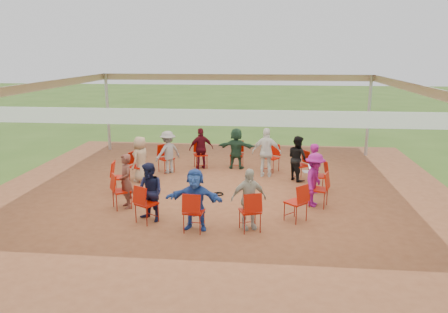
# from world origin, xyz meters

# --- Properties ---
(ground) EXTENTS (80.00, 80.00, 0.00)m
(ground) POSITION_xyz_m (0.00, 0.00, 0.00)
(ground) COLOR #35561B
(ground) RESTS_ON ground
(dirt_patch) EXTENTS (13.00, 13.00, 0.00)m
(dirt_patch) POSITION_xyz_m (0.00, 0.00, 0.01)
(dirt_patch) COLOR brown
(dirt_patch) RESTS_ON ground
(tent) EXTENTS (10.33, 10.33, 3.00)m
(tent) POSITION_xyz_m (0.00, 0.00, 2.37)
(tent) COLOR #B2B2B7
(tent) RESTS_ON ground
(chair_0) EXTENTS (0.49, 0.47, 0.90)m
(chair_0) POSITION_xyz_m (2.72, 0.34, 0.45)
(chair_0) COLOR #AA1102
(chair_0) RESTS_ON ground
(chair_1) EXTENTS (0.60, 0.59, 0.90)m
(chair_1) POSITION_xyz_m (2.30, 1.49, 0.45)
(chair_1) COLOR #AA1102
(chair_1) RESTS_ON ground
(chair_2) EXTENTS (0.59, 0.59, 0.90)m
(chair_2) POSITION_xyz_m (1.43, 2.34, 0.45)
(chair_2) COLOR #AA1102
(chair_2) RESTS_ON ground
(chair_3) EXTENTS (0.46, 0.48, 0.90)m
(chair_3) POSITION_xyz_m (0.27, 2.73, 0.45)
(chair_3) COLOR #AA1102
(chair_3) RESTS_ON ground
(chair_4) EXTENTS (0.55, 0.56, 0.90)m
(chair_4) POSITION_xyz_m (-0.94, 2.58, 0.45)
(chair_4) COLOR #AA1102
(chair_4) RESTS_ON ground
(chair_5) EXTENTS (0.61, 0.61, 0.90)m
(chair_5) POSITION_xyz_m (-1.97, 1.91, 0.45)
(chair_5) COLOR #AA1102
(chair_5) RESTS_ON ground
(chair_6) EXTENTS (0.55, 0.54, 0.90)m
(chair_6) POSITION_xyz_m (-2.60, 0.87, 0.45)
(chair_6) COLOR #AA1102
(chair_6) RESTS_ON ground
(chair_7) EXTENTS (0.49, 0.47, 0.90)m
(chair_7) POSITION_xyz_m (-2.72, -0.34, 0.45)
(chair_7) COLOR #AA1102
(chair_7) RESTS_ON ground
(chair_8) EXTENTS (0.60, 0.59, 0.90)m
(chair_8) POSITION_xyz_m (-2.30, -1.49, 0.45)
(chair_8) COLOR #AA1102
(chair_8) RESTS_ON ground
(chair_9) EXTENTS (0.59, 0.59, 0.90)m
(chair_9) POSITION_xyz_m (-1.43, -2.34, 0.45)
(chair_9) COLOR #AA1102
(chair_9) RESTS_ON ground
(chair_10) EXTENTS (0.46, 0.48, 0.90)m
(chair_10) POSITION_xyz_m (-0.27, -2.73, 0.45)
(chair_10) COLOR #AA1102
(chair_10) RESTS_ON ground
(chair_11) EXTENTS (0.55, 0.56, 0.90)m
(chair_11) POSITION_xyz_m (0.94, -2.58, 0.45)
(chair_11) COLOR #AA1102
(chair_11) RESTS_ON ground
(chair_12) EXTENTS (0.61, 0.61, 0.90)m
(chair_12) POSITION_xyz_m (1.97, -1.91, 0.45)
(chair_12) COLOR #AA1102
(chair_12) RESTS_ON ground
(chair_13) EXTENTS (0.55, 0.54, 0.90)m
(chair_13) POSITION_xyz_m (2.60, -0.87, 0.45)
(chair_13) COLOR #AA1102
(chair_13) RESTS_ON ground
(person_seated_0) EXTENTS (0.39, 0.54, 1.37)m
(person_seated_0) POSITION_xyz_m (2.60, 0.33, 0.69)
(person_seated_0) COLOR #84146F
(person_seated_0) RESTS_ON ground
(person_seated_1) EXTENTS (0.69, 0.77, 1.37)m
(person_seated_1) POSITION_xyz_m (2.20, 1.43, 0.69)
(person_seated_1) COLOR black
(person_seated_1) RESTS_ON ground
(person_seated_2) EXTENTS (1.32, 0.60, 1.37)m
(person_seated_2) POSITION_xyz_m (0.26, 2.61, 0.69)
(person_seated_2) COLOR #21432F
(person_seated_2) RESTS_ON ground
(person_seated_3) EXTENTS (0.90, 0.66, 1.37)m
(person_seated_3) POSITION_xyz_m (-0.90, 2.46, 0.69)
(person_seated_3) COLOR #450913
(person_seated_3) RESTS_ON ground
(person_seated_4) EXTENTS (0.93, 0.94, 1.37)m
(person_seated_4) POSITION_xyz_m (-1.88, 1.83, 0.69)
(person_seated_4) COLOR gray
(person_seated_4) RESTS_ON ground
(person_seated_5) EXTENTS (0.57, 0.76, 1.37)m
(person_seated_5) POSITION_xyz_m (-2.49, 0.83, 0.69)
(person_seated_5) COLOR #A08566
(person_seated_5) RESTS_ON ground
(person_seated_6) EXTENTS (0.55, 0.60, 1.37)m
(person_seated_6) POSITION_xyz_m (-2.20, -1.43, 0.69)
(person_seated_6) COLOR brown
(person_seated_6) RESTS_ON ground
(person_seated_7) EXTENTS (0.77, 0.68, 1.37)m
(person_seated_7) POSITION_xyz_m (-1.36, -2.24, 0.69)
(person_seated_7) COLOR #15193A
(person_seated_7) RESTS_ON ground
(person_seated_8) EXTENTS (1.32, 0.60, 1.37)m
(person_seated_8) POSITION_xyz_m (-0.26, -2.61, 0.69)
(person_seated_8) COLOR #2649A2
(person_seated_8) RESTS_ON ground
(person_seated_9) EXTENTS (0.90, 0.66, 1.37)m
(person_seated_9) POSITION_xyz_m (0.90, -2.46, 0.69)
(person_seated_9) COLOR #B1AD9E
(person_seated_9) RESTS_ON ground
(person_seated_10) EXTENTS (0.70, 0.98, 1.37)m
(person_seated_10) POSITION_xyz_m (2.49, -0.83, 0.69)
(person_seated_10) COLOR #84146F
(person_seated_10) RESTS_ON ground
(standing_person) EXTENTS (0.94, 0.53, 1.54)m
(standing_person) POSITION_xyz_m (1.27, 1.73, 0.78)
(standing_person) COLOR white
(standing_person) RESTS_ON ground
(cable_coil) EXTENTS (0.36, 0.36, 0.03)m
(cable_coil) POSITION_xyz_m (-0.01, -0.19, 0.02)
(cable_coil) COLOR black
(cable_coil) RESTS_ON ground
(laptop) EXTENTS (0.27, 0.32, 0.20)m
(laptop) POSITION_xyz_m (2.44, 0.31, 0.64)
(laptop) COLOR #B7B7BC
(laptop) RESTS_ON ground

